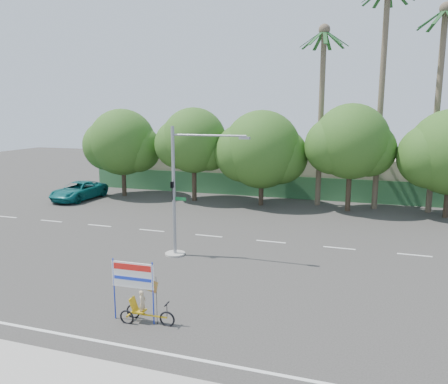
% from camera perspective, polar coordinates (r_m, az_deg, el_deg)
% --- Properties ---
extents(ground, '(120.00, 120.00, 0.00)m').
position_cam_1_polar(ground, '(19.98, -4.57, -12.39)').
color(ground, '#33302D').
rests_on(ground, ground).
extents(fence, '(38.00, 0.08, 2.00)m').
position_cam_1_polar(fence, '(39.69, 7.44, 0.66)').
color(fence, '#336B3D').
rests_on(fence, ground).
extents(building_left, '(12.00, 8.00, 4.00)m').
position_cam_1_polar(building_left, '(46.61, -3.65, 3.44)').
color(building_left, '#BDAE96').
rests_on(building_left, ground).
extents(building_right, '(14.00, 8.00, 3.60)m').
position_cam_1_polar(building_right, '(43.36, 19.05, 2.08)').
color(building_right, '#BDAE96').
rests_on(building_right, ground).
extents(tree_far_left, '(7.14, 6.00, 7.96)m').
position_cam_1_polar(tree_far_left, '(41.00, -13.19, 6.09)').
color(tree_far_left, '#473828').
rests_on(tree_far_left, ground).
extents(tree_left, '(6.66, 5.60, 8.07)m').
position_cam_1_polar(tree_left, '(37.83, -4.04, 6.43)').
color(tree_left, '#473828').
rests_on(tree_left, ground).
extents(tree_center, '(7.62, 6.40, 7.85)m').
position_cam_1_polar(tree_center, '(36.05, 4.87, 5.27)').
color(tree_center, '#473828').
rests_on(tree_center, ground).
extents(tree_right, '(6.90, 5.80, 8.36)m').
position_cam_1_polar(tree_right, '(35.05, 16.17, 6.01)').
color(tree_right, '#473828').
rests_on(tree_right, ground).
extents(palm_tall, '(3.73, 3.79, 17.45)m').
position_cam_1_polar(palm_tall, '(36.54, 20.00, 14.18)').
color(palm_tall, '#70604C').
rests_on(palm_tall, ground).
extents(palm_mid, '(3.73, 3.79, 15.45)m').
position_cam_1_polar(palm_mid, '(36.79, 26.26, 12.04)').
color(palm_mid, '#70604C').
rests_on(palm_mid, ground).
extents(palm_short, '(3.73, 3.79, 14.45)m').
position_cam_1_polar(palm_short, '(36.64, 12.64, 12.02)').
color(palm_short, '#70604C').
rests_on(palm_short, ground).
extents(traffic_signal, '(4.72, 1.10, 7.00)m').
position_cam_1_polar(traffic_signal, '(23.44, -5.88, -1.45)').
color(traffic_signal, gray).
rests_on(traffic_signal, ground).
extents(trike_billboard, '(2.48, 0.58, 2.43)m').
position_cam_1_polar(trike_billboard, '(16.91, -11.00, -13.36)').
color(trike_billboard, black).
rests_on(trike_billboard, ground).
extents(pickup_truck, '(2.90, 5.81, 1.58)m').
position_cam_1_polar(pickup_truck, '(40.75, -18.45, 0.16)').
color(pickup_truck, '#0E6464').
rests_on(pickup_truck, ground).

